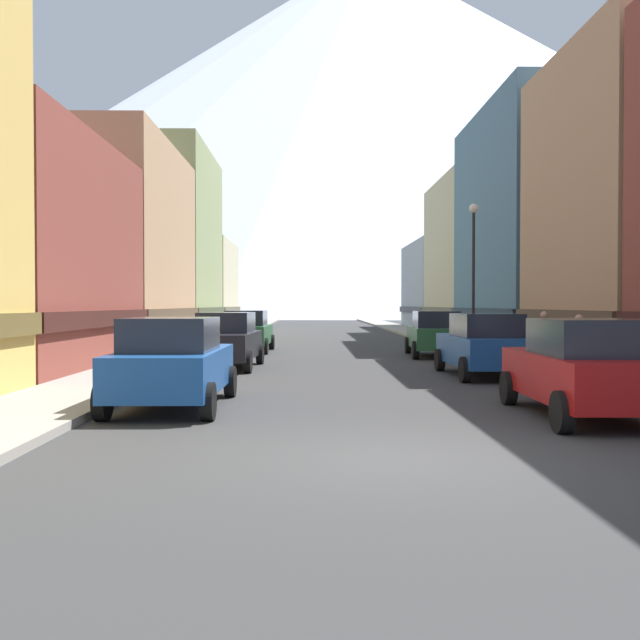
% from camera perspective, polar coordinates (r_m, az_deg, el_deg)
% --- Properties ---
extents(ground_plane, '(400.00, 400.00, 0.00)m').
position_cam_1_polar(ground_plane, '(9.79, 5.89, -10.77)').
color(ground_plane, '#343434').
extents(sidewalk_left, '(2.50, 100.00, 0.15)m').
position_cam_1_polar(sidewalk_left, '(44.85, -7.39, -1.29)').
color(sidewalk_left, gray).
rests_on(sidewalk_left, ground).
extents(sidewalk_right, '(2.50, 100.00, 0.15)m').
position_cam_1_polar(sidewalk_right, '(45.16, 8.57, -1.27)').
color(sidewalk_right, gray).
rests_on(sidewalk_right, ground).
extents(storefront_left_2, '(9.25, 12.50, 9.49)m').
position_cam_1_polar(storefront_left_2, '(36.18, -18.36, 5.21)').
color(storefront_left_2, tan).
rests_on(storefront_left_2, ground).
extents(storefront_left_3, '(6.68, 12.44, 11.89)m').
position_cam_1_polar(storefront_left_3, '(48.26, -12.31, 5.63)').
color(storefront_left_3, '#8C9966').
rests_on(storefront_left_3, ground).
extents(storefront_left_4, '(8.09, 11.65, 7.19)m').
position_cam_1_polar(storefront_left_4, '(60.56, -10.60, 2.55)').
color(storefront_left_4, beige).
rests_on(storefront_left_4, ground).
extents(storefront_right_2, '(9.59, 13.07, 11.91)m').
position_cam_1_polar(storefront_right_2, '(39.25, 19.07, 6.62)').
color(storefront_right_2, slate).
rests_on(storefront_right_2, ground).
extents(storefront_right_3, '(9.12, 11.43, 10.37)m').
position_cam_1_polar(storefront_right_3, '(50.80, 14.09, 4.55)').
color(storefront_right_3, beige).
rests_on(storefront_right_3, ground).
extents(storefront_right_4, '(6.83, 13.37, 7.26)m').
position_cam_1_polar(storefront_right_4, '(62.68, 10.12, 2.54)').
color(storefront_right_4, '#99A5B2').
rests_on(storefront_right_4, ground).
extents(car_left_0, '(2.09, 4.42, 1.78)m').
position_cam_1_polar(car_left_0, '(14.54, -11.45, -3.27)').
color(car_left_0, '#19478C').
rests_on(car_left_0, ground).
extents(car_left_1, '(2.23, 4.48, 1.78)m').
position_cam_1_polar(car_left_1, '(23.36, -7.40, -1.57)').
color(car_left_1, black).
rests_on(car_left_1, ground).
extents(car_left_2, '(2.17, 4.45, 1.78)m').
position_cam_1_polar(car_left_2, '(31.24, -5.74, -0.86)').
color(car_left_2, '#265933').
rests_on(car_left_2, ground).
extents(car_right_0, '(2.13, 4.43, 1.78)m').
position_cam_1_polar(car_right_0, '(13.86, 20.03, -3.54)').
color(car_right_0, '#9E1111').
rests_on(car_right_0, ground).
extents(car_right_1, '(2.14, 4.44, 1.78)m').
position_cam_1_polar(car_right_1, '(20.99, 12.75, -1.90)').
color(car_right_1, '#19478C').
rests_on(car_right_1, ground).
extents(car_right_2, '(2.26, 4.49, 1.78)m').
position_cam_1_polar(car_right_2, '(28.77, 9.03, -1.05)').
color(car_right_2, '#265933').
rests_on(car_right_2, ground).
extents(parking_meter_near, '(0.14, 0.10, 1.33)m').
position_cam_1_polar(parking_meter_near, '(16.87, 23.24, -2.34)').
color(parking_meter_near, '#595960').
rests_on(parking_meter_near, sidewalk_right).
extents(potted_plant_0, '(0.49, 0.49, 0.82)m').
position_cam_1_polar(potted_plant_0, '(29.93, -12.15, -1.66)').
color(potted_plant_0, brown).
rests_on(potted_plant_0, sidewalk_left).
extents(potted_plant_1, '(0.74, 0.74, 1.09)m').
position_cam_1_polar(potted_plant_1, '(30.08, 14.85, -1.15)').
color(potted_plant_1, '#4C4C51').
rests_on(potted_plant_1, sidewalk_right).
extents(potted_plant_2, '(0.62, 0.62, 1.01)m').
position_cam_1_polar(potted_plant_2, '(26.38, -13.70, -1.61)').
color(potted_plant_2, gray).
rests_on(potted_plant_2, sidewalk_left).
extents(pedestrian_0, '(0.36, 0.36, 1.67)m').
position_cam_1_polar(pedestrian_0, '(23.93, 17.13, -1.50)').
color(pedestrian_0, '#333338').
rests_on(pedestrian_0, sidewalk_right).
extents(pedestrian_1, '(0.36, 0.36, 1.61)m').
position_cam_1_polar(pedestrian_1, '(21.12, 19.63, -1.95)').
color(pedestrian_1, '#333338').
rests_on(pedestrian_1, sidewalk_right).
extents(streetlamp_right, '(0.36, 0.36, 5.86)m').
position_cam_1_polar(streetlamp_right, '(29.41, 11.94, 5.01)').
color(streetlamp_right, black).
rests_on(streetlamp_right, sidewalk_right).
extents(mountain_backdrop, '(355.04, 355.04, 131.74)m').
position_cam_1_polar(mountain_backdrop, '(277.86, 3.93, 14.50)').
color(mountain_backdrop, silver).
rests_on(mountain_backdrop, ground).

